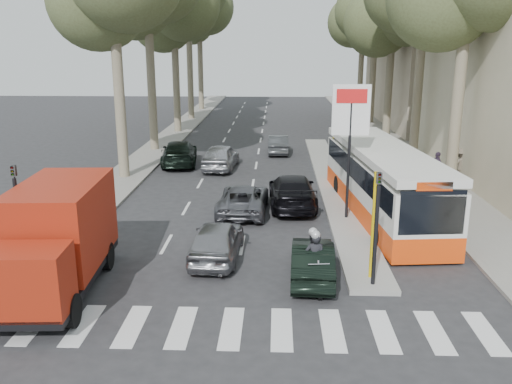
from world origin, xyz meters
TOP-DOWN VIEW (x-y plane):
  - ground at (0.00, 0.00)m, footprint 120.00×120.00m
  - sidewalk_right at (8.60, 25.00)m, footprint 3.20×70.00m
  - median_left at (-8.00, 28.00)m, footprint 2.40×64.00m
  - traffic_island at (3.25, 11.00)m, footprint 1.50×26.00m
  - building_far at (15.50, 34.00)m, footprint 11.00×20.00m
  - billboard at (3.25, 5.00)m, footprint 1.50×12.10m
  - traffic_light_island at (3.25, -1.50)m, footprint 0.16×0.41m
  - traffic_light_left at (-7.60, -1.00)m, footprint 0.16×0.41m
  - tree_l_c at (-7.77, 28.11)m, footprint 7.40×7.20m
  - tree_l_e at (-7.97, 44.11)m, footprint 7.40×7.20m
  - tree_r_c at (9.03, 26.11)m, footprint 7.40×7.20m
  - tree_r_e at (9.23, 42.11)m, footprint 7.40×7.20m
  - silver_hatchback at (-1.68, 0.71)m, footprint 1.77×4.00m
  - dark_hatchback at (1.47, -0.80)m, footprint 1.45×3.75m
  - queue_car_a at (-1.10, 6.00)m, footprint 2.19×4.46m
  - queue_car_b at (1.05, 7.00)m, footprint 2.20×5.05m
  - queue_car_c at (-2.95, 14.48)m, footprint 2.09×4.50m
  - queue_car_d at (0.43, 19.34)m, footprint 1.34×3.74m
  - queue_car_e at (-5.58, 15.56)m, footprint 2.64×5.23m
  - red_truck at (-6.06, -1.96)m, footprint 2.58×6.04m
  - city_bus at (4.80, 5.84)m, footprint 3.56×11.52m
  - motorcycle at (1.47, -1.27)m, footprint 0.84×2.15m
  - pedestrian_near at (8.63, 11.10)m, footprint 0.80×1.07m
  - pedestrian_far at (10.00, 11.66)m, footprint 1.23×0.89m

SIDE VIEW (x-z plane):
  - ground at x=0.00m, z-range 0.00..0.00m
  - sidewalk_right at x=8.60m, z-range 0.00..0.12m
  - median_left at x=-8.00m, z-range 0.00..0.12m
  - traffic_island at x=3.25m, z-range 0.00..0.16m
  - dark_hatchback at x=1.47m, z-range 0.00..1.22m
  - queue_car_a at x=-1.10m, z-range 0.00..1.22m
  - queue_car_d at x=0.43m, z-range 0.00..1.23m
  - silver_hatchback at x=-1.68m, z-range 0.00..1.34m
  - queue_car_b at x=1.05m, z-range 0.00..1.45m
  - queue_car_e at x=-5.58m, z-range 0.00..1.46m
  - queue_car_c at x=-2.95m, z-range 0.00..1.49m
  - motorcycle at x=1.47m, z-range -0.08..1.75m
  - pedestrian_near at x=8.63m, z-range 0.12..1.77m
  - pedestrian_far at x=10.00m, z-range 0.12..1.86m
  - city_bus at x=4.80m, z-range 0.08..3.07m
  - red_truck at x=-6.06m, z-range 0.09..3.25m
  - traffic_light_island at x=3.25m, z-range 0.69..4.29m
  - traffic_light_left at x=-7.60m, z-range 0.69..4.29m
  - billboard at x=3.25m, z-range 0.90..6.50m
  - building_far at x=15.50m, z-range 0.00..16.00m
  - tree_r_c at x=9.03m, z-range 3.03..16.35m
  - tree_l_c at x=-7.77m, z-range 3.18..16.89m
  - tree_r_e at x=9.23m, z-range 3.33..17.43m
  - tree_l_e at x=-7.97m, z-range 3.48..17.97m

